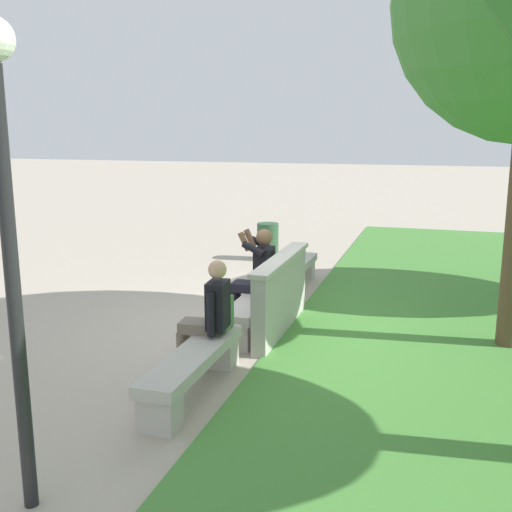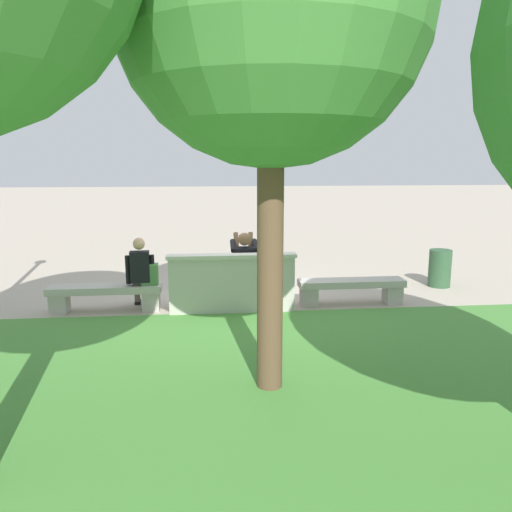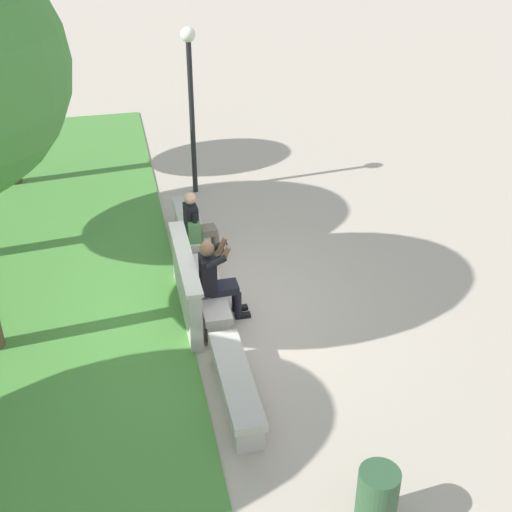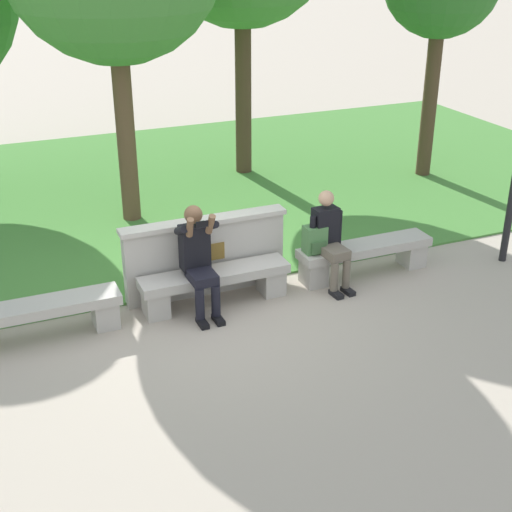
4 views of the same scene
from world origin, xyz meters
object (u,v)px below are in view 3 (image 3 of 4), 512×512
bench_near (209,293)px  person_distant (198,224)px  lamp_post (190,86)px  bench_mid (190,227)px  backpack (195,231)px  trash_bin (377,498)px  bench_main (236,384)px  person_photographer (216,276)px

bench_near → person_distant: 1.58m
bench_near → lamp_post: lamp_post is taller
bench_near → bench_mid: size_ratio=1.00×
lamp_post → backpack: bearing=171.9°
bench_near → trash_bin: 4.41m
bench_main → lamp_post: size_ratio=0.57×
bench_mid → person_distant: (-0.59, -0.07, 0.37)m
bench_near → lamp_post: 4.59m
bench_main → bench_near: 2.13m
bench_mid → person_distant: bearing=-173.6°
backpack → trash_bin: backpack is taller
person_photographer → backpack: size_ratio=3.08×
bench_near → lamp_post: bearing=-5.3°
bench_mid → person_photographer: person_photographer is taller
bench_near → person_distant: (1.54, -0.07, 0.37)m
person_photographer → bench_mid: bearing=1.9°
bench_mid → lamp_post: bearing=-10.8°
person_distant → backpack: person_distant is taller
bench_near → trash_bin: bearing=-165.8°
bench_main → trash_bin: size_ratio=2.50×
bench_near → person_photographer: 0.50m
bench_mid → lamp_post: lamp_post is taller
person_distant → bench_mid: bearing=6.4°
person_photographer → trash_bin: bearing=-166.1°
bench_main → backpack: bearing=0.2°
bench_main → person_photographer: bearing=-2.3°
bench_near → bench_mid: 2.13m
person_photographer → person_distant: bearing=0.4°
backpack → trash_bin: bearing=-169.1°
bench_near → lamp_post: size_ratio=0.57×
bench_mid → trash_bin: trash_bin is taller
person_distant → backpack: size_ratio=2.94×
trash_bin → lamp_post: bearing=4.7°
bench_near → person_distant: size_ratio=1.49×
backpack → trash_bin: (-5.65, -1.09, -0.25)m
bench_main → lamp_post: (6.28, -0.39, 1.90)m
bench_main → trash_bin: trash_bin is taller
bench_main → person_photographer: (1.90, -0.08, 0.44)m
bench_main → bench_mid: bearing=0.0°
bench_near → lamp_post: (4.16, -0.39, 1.90)m
person_photographer → lamp_post: 4.63m
lamp_post → trash_bin: bearing=-175.3°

